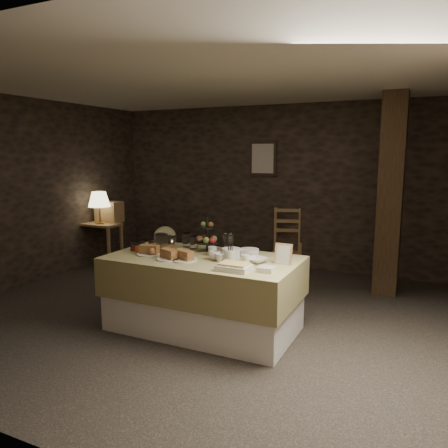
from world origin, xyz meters
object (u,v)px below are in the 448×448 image
at_px(buffet_table, 203,288).
at_px(wine_rack, 109,212).
at_px(table_lamp, 99,200).
at_px(chair, 288,242).
at_px(fruit_stand, 207,238).
at_px(console_table, 100,231).
at_px(timber_column, 390,196).

relative_size(buffet_table, wine_rack, 4.68).
height_order(table_lamp, chair, table_lamp).
height_order(wine_rack, chair, wine_rack).
bearing_deg(buffet_table, chair, 88.28).
distance_m(chair, fruit_stand, 2.52).
bearing_deg(console_table, fruit_stand, -26.60).
height_order(console_table, wine_rack, wine_rack).
relative_size(console_table, chair, 0.94).
bearing_deg(wine_rack, timber_column, 4.01).
relative_size(timber_column, fruit_stand, 7.05).
relative_size(buffet_table, chair, 2.60).
bearing_deg(chair, console_table, -176.50).
bearing_deg(fruit_stand, console_table, 153.40).
bearing_deg(wine_rack, console_table, -105.52).
height_order(buffet_table, chair, chair).
bearing_deg(buffet_table, wine_rack, 146.65).
relative_size(console_table, wine_rack, 1.69).
bearing_deg(table_lamp, chair, 22.87).
distance_m(console_table, table_lamp, 0.53).
bearing_deg(timber_column, fruit_stand, -133.01).
relative_size(chair, timber_column, 0.29).
xyz_separation_m(wine_rack, fruit_stand, (2.63, -1.52, 0.04)).
xyz_separation_m(console_table, fruit_stand, (2.68, -1.34, 0.34)).
bearing_deg(console_table, timber_column, 6.31).
xyz_separation_m(table_lamp, timber_column, (4.33, 0.53, 0.20)).
bearing_deg(wine_rack, fruit_stand, -30.06).
xyz_separation_m(table_lamp, fruit_stand, (2.63, -1.29, -0.18)).
height_order(buffet_table, wine_rack, wine_rack).
distance_m(buffet_table, wine_rack, 3.28).
height_order(console_table, chair, chair).
height_order(buffet_table, timber_column, timber_column).
distance_m(table_lamp, timber_column, 4.36).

